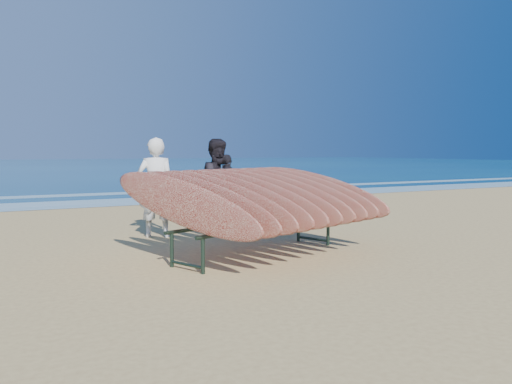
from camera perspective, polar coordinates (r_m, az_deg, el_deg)
ground at (r=8.67m, az=2.58°, el=-6.63°), size 120.00×120.00×0.00m
ocean at (r=62.43m, az=-24.88°, el=2.47°), size 160.00×160.00×0.00m
foam_near at (r=17.89m, az=-14.42°, el=-1.03°), size 160.00×160.00×0.00m
foam_far at (r=21.29m, az=-16.79°, el=-0.24°), size 160.00×160.00×0.00m
surfboard_rack at (r=8.52m, az=0.21°, el=-0.53°), size 4.01×3.94×1.51m
person_white at (r=10.48m, az=-10.48°, el=0.46°), size 0.82×0.71×1.90m
person_dark_a at (r=11.22m, az=-3.88°, el=0.77°), size 1.12×1.00×1.90m
person_dark_b at (r=13.20m, az=-3.05°, el=0.59°), size 0.95×0.88×1.57m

